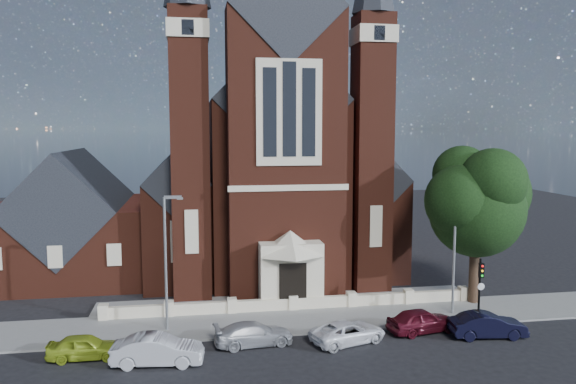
% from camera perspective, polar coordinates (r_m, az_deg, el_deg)
% --- Properties ---
extents(ground, '(120.00, 120.00, 0.00)m').
position_cam_1_polar(ground, '(45.84, -1.37, -8.65)').
color(ground, black).
rests_on(ground, ground).
extents(pavement_strip, '(60.00, 5.00, 0.12)m').
position_cam_1_polar(pavement_strip, '(35.93, 1.06, -12.95)').
color(pavement_strip, slate).
rests_on(pavement_strip, ground).
extents(forecourt_paving, '(26.00, 3.00, 0.14)m').
position_cam_1_polar(forecourt_paving, '(39.67, -0.01, -11.06)').
color(forecourt_paving, slate).
rests_on(forecourt_paving, ground).
extents(forecourt_wall, '(24.00, 0.40, 0.90)m').
position_cam_1_polar(forecourt_wall, '(37.80, 0.50, -11.96)').
color(forecourt_wall, beige).
rests_on(forecourt_wall, ground).
extents(church, '(20.01, 34.90, 29.20)m').
position_cam_1_polar(church, '(52.27, -2.62, 2.32)').
color(church, '#522216').
rests_on(church, ground).
extents(parish_hall, '(12.00, 12.20, 10.24)m').
position_cam_1_polar(parish_hall, '(48.48, -21.02, -3.40)').
color(parish_hall, '#522216').
rests_on(parish_hall, ground).
extents(street_tree, '(6.40, 6.60, 10.70)m').
position_cam_1_polar(street_tree, '(39.64, 18.96, -1.12)').
color(street_tree, black).
rests_on(street_tree, ground).
extents(street_lamp_left, '(1.16, 0.22, 8.09)m').
position_cam_1_polar(street_lamp_left, '(33.67, -12.19, -6.29)').
color(street_lamp_left, gray).
rests_on(street_lamp_left, ground).
extents(street_lamp_right, '(1.16, 0.22, 8.09)m').
position_cam_1_polar(street_lamp_right, '(37.38, 16.68, -5.15)').
color(street_lamp_right, gray).
rests_on(street_lamp_right, ground).
extents(traffic_signal, '(0.28, 0.42, 4.00)m').
position_cam_1_polar(traffic_signal, '(36.88, 18.95, -8.60)').
color(traffic_signal, black).
rests_on(traffic_signal, ground).
extents(car_lime_van, '(3.78, 1.54, 1.28)m').
position_cam_1_polar(car_lime_van, '(32.07, -19.94, -14.57)').
color(car_lime_van, '#90A921').
rests_on(car_lime_van, ground).
extents(car_silver_a, '(4.74, 2.04, 1.52)m').
position_cam_1_polar(car_silver_a, '(30.30, -13.10, -15.37)').
color(car_silver_a, '#B9BCC2').
rests_on(car_silver_a, ground).
extents(car_silver_b, '(4.54, 2.26, 1.27)m').
position_cam_1_polar(car_silver_b, '(32.08, -3.50, -14.19)').
color(car_silver_b, '#A2A5AA').
rests_on(car_silver_b, ground).
extents(car_white_suv, '(4.79, 3.28, 1.22)m').
position_cam_1_polar(car_white_suv, '(32.54, 6.12, -13.96)').
color(car_white_suv, white).
rests_on(car_white_suv, ground).
extents(car_dark_red, '(4.44, 2.48, 1.43)m').
position_cam_1_polar(car_dark_red, '(34.75, 13.42, -12.58)').
color(car_dark_red, '#4B0D19').
rests_on(car_dark_red, ground).
extents(car_navy, '(4.45, 1.93, 1.42)m').
position_cam_1_polar(car_navy, '(35.02, 19.61, -12.63)').
color(car_navy, black).
rests_on(car_navy, ground).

